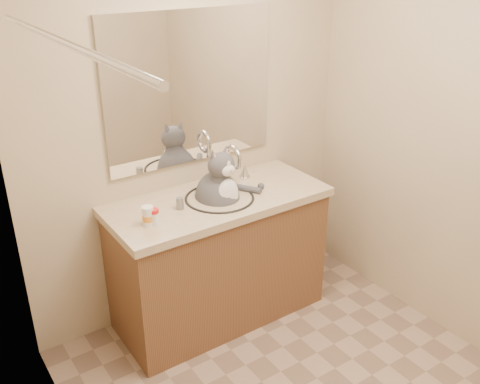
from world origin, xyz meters
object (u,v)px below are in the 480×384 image
grey_canister (180,203)px  pill_bottle_orange (148,216)px  pill_bottle_redcap (154,217)px  cat (219,195)px

grey_canister → pill_bottle_orange: bearing=-162.6°
pill_bottle_redcap → grey_canister: (0.20, 0.09, -0.01)m
pill_bottle_orange → grey_canister: pill_bottle_orange is taller
cat → pill_bottle_orange: cat is taller
cat → pill_bottle_redcap: (-0.47, -0.09, 0.03)m
pill_bottle_orange → grey_canister: (0.23, 0.07, -0.02)m
cat → pill_bottle_redcap: bearing=-176.4°
cat → grey_canister: (-0.26, -0.01, 0.02)m
cat → grey_canister: bearing=173.8°
pill_bottle_redcap → pill_bottle_orange: (-0.03, 0.01, 0.01)m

